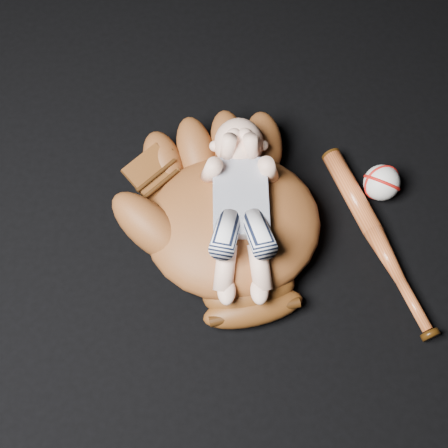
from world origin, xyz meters
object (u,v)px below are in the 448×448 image
Objects in this scene: baseball_bat at (378,241)px; baseball at (382,183)px; baseball_glove at (233,220)px; newborn_baby at (241,210)px.

baseball_bat is 0.12m from baseball.
baseball_glove is 6.49× the size of baseball.
baseball_bat is 5.79× the size of baseball.
baseball_bat is (0.27, -0.02, -0.05)m from baseball_glove.
baseball is (0.29, 0.09, -0.04)m from baseball_glove.
baseball is (0.28, 0.10, -0.09)m from newborn_baby.
newborn_baby is (0.01, -0.01, 0.05)m from baseball_glove.
newborn_baby is at bearing -160.57° from baseball.
baseball_glove is at bearing 174.89° from baseball_bat.
newborn_baby reaches higher than baseball_bat.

